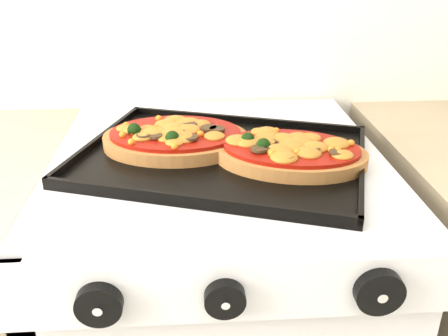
{
  "coord_description": "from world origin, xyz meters",
  "views": [
    {
      "loc": [
        -0.08,
        0.88,
        1.27
      ],
      "look_at": [
        -0.03,
        1.61,
        0.92
      ],
      "focal_mm": 40.0,
      "sensor_mm": 36.0,
      "label": 1
    }
  ],
  "objects": [
    {
      "name": "pizza_right",
      "position": [
        0.08,
        1.63,
        0.94
      ],
      "size": [
        0.29,
        0.23,
        0.04
      ],
      "primitive_type": null,
      "rotation": [
        0.0,
        0.0,
        -0.26
      ],
      "color": "#9F6236",
      "rests_on": "baking_tray"
    },
    {
      "name": "knob_center",
      "position": [
        -0.05,
        1.37,
        0.85
      ],
      "size": [
        0.05,
        0.02,
        0.05
      ],
      "primitive_type": "cylinder",
      "rotation": [
        1.57,
        0.0,
        0.0
      ],
      "color": "black",
      "rests_on": "control_panel"
    },
    {
      "name": "knob_left",
      "position": [
        -0.2,
        1.37,
        0.85
      ],
      "size": [
        0.06,
        0.02,
        0.06
      ],
      "primitive_type": "cylinder",
      "rotation": [
        1.57,
        0.0,
        0.0
      ],
      "color": "black",
      "rests_on": "control_panel"
    },
    {
      "name": "knob_right",
      "position": [
        0.15,
        1.37,
        0.85
      ],
      "size": [
        0.06,
        0.02,
        0.06
      ],
      "primitive_type": "cylinder",
      "rotation": [
        1.57,
        0.0,
        0.0
      ],
      "color": "black",
      "rests_on": "control_panel"
    },
    {
      "name": "pizza_left",
      "position": [
        -0.11,
        1.71,
        0.94
      ],
      "size": [
        0.27,
        0.21,
        0.04
      ],
      "primitive_type": null,
      "rotation": [
        0.0,
        0.0,
        -0.07
      ],
      "color": "#9F6236",
      "rests_on": "baking_tray"
    },
    {
      "name": "control_panel",
      "position": [
        -0.04,
        1.39,
        0.85
      ],
      "size": [
        0.6,
        0.02,
        0.09
      ],
      "primitive_type": "cube",
      "color": "silver",
      "rests_on": "stove"
    },
    {
      "name": "baking_tray",
      "position": [
        -0.03,
        1.66,
        0.92
      ],
      "size": [
        0.56,
        0.48,
        0.02
      ],
      "primitive_type": "cube",
      "rotation": [
        0.0,
        0.0,
        -0.32
      ],
      "color": "black",
      "rests_on": "stove"
    }
  ]
}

